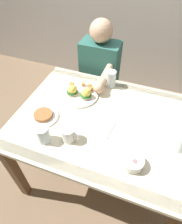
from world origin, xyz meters
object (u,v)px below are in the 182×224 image
at_px(side_plate, 43,116).
at_px(water_glass_extra, 111,80).
at_px(water_glass_near, 43,135).
at_px(fruit_bowl, 133,162).
at_px(eggs_benedict_plate, 80,93).
at_px(water_glass_far, 182,142).
at_px(dining_table, 104,130).
at_px(diner_person, 99,74).
at_px(coffee_mug, 69,134).
at_px(fork, 110,131).

bearing_deg(side_plate, water_glass_extra, 56.10).
bearing_deg(water_glass_near, fruit_bowl, 2.05).
bearing_deg(eggs_benedict_plate, water_glass_far, -17.14).
xyz_separation_m(dining_table, fruit_bowl, (0.24, -0.26, 0.14)).
xyz_separation_m(water_glass_far, diner_person, (-0.71, 0.66, -0.15)).
bearing_deg(diner_person, water_glass_near, -93.44).
bearing_deg(water_glass_extra, diner_person, 125.87).
height_order(water_glass_extra, diner_person, diner_person).
distance_m(dining_table, water_glass_far, 0.50).
relative_size(fruit_bowl, diner_person, 0.11).
bearing_deg(dining_table, fruit_bowl, -47.90).
distance_m(coffee_mug, water_glass_far, 0.65).
height_order(coffee_mug, water_glass_near, water_glass_near).
relative_size(fork, water_glass_extra, 1.17).
bearing_deg(water_glass_extra, eggs_benedict_plate, -131.85).
xyz_separation_m(fruit_bowl, water_glass_near, (-0.53, -0.02, 0.02)).
bearing_deg(diner_person, coffee_mug, -84.09).
distance_m(water_glass_near, diner_person, 0.89).
xyz_separation_m(eggs_benedict_plate, water_glass_near, (-0.05, -0.44, 0.02)).
bearing_deg(fruit_bowl, eggs_benedict_plate, 138.91).
xyz_separation_m(eggs_benedict_plate, fruit_bowl, (0.49, -0.42, 0.00)).
height_order(dining_table, water_glass_far, water_glass_far).
distance_m(side_plate, diner_person, 0.74).
height_order(fruit_bowl, water_glass_far, water_glass_far).
bearing_deg(coffee_mug, water_glass_near, -157.72).
relative_size(eggs_benedict_plate, water_glass_near, 2.43).
bearing_deg(water_glass_extra, fork, -73.93).
height_order(dining_table, water_glass_extra, water_glass_extra).
bearing_deg(eggs_benedict_plate, water_glass_extra, 48.15).
relative_size(coffee_mug, side_plate, 0.56).
bearing_deg(water_glass_far, eggs_benedict_plate, 162.86).
distance_m(dining_table, side_plate, 0.43).
distance_m(eggs_benedict_plate, water_glass_extra, 0.27).
relative_size(water_glass_near, water_glass_far, 0.85).
xyz_separation_m(coffee_mug, fork, (0.21, 0.14, -0.05)).
distance_m(eggs_benedict_plate, fruit_bowl, 0.65).
bearing_deg(fruit_bowl, fork, 135.03).
xyz_separation_m(eggs_benedict_plate, fork, (0.31, -0.25, -0.02)).
relative_size(dining_table, fruit_bowl, 10.00).
bearing_deg(fork, water_glass_near, -150.78).
bearing_deg(eggs_benedict_plate, fork, -38.60).
xyz_separation_m(coffee_mug, diner_person, (-0.09, 0.83, -0.14)).
bearing_deg(diner_person, eggs_benedict_plate, -91.01).
bearing_deg(eggs_benedict_plate, side_plate, -117.18).
relative_size(eggs_benedict_plate, water_glass_far, 2.06).
bearing_deg(fork, diner_person, 113.71).
height_order(dining_table, side_plate, side_plate).
relative_size(eggs_benedict_plate, side_plate, 1.35).
height_order(coffee_mug, diner_person, diner_person).
height_order(dining_table, eggs_benedict_plate, eggs_benedict_plate).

